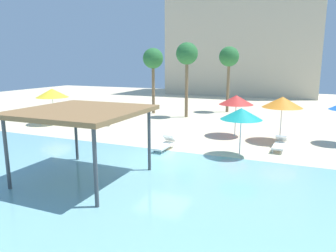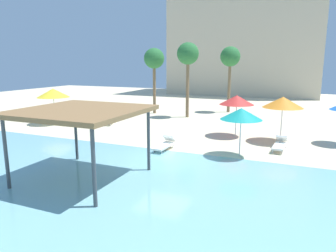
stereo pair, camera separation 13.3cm
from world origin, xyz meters
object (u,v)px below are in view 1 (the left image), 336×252
Objects in this scene: shade_pavilion at (82,113)px; lounge_chair_1 at (280,144)px; palm_tree_2 at (153,60)px; beach_umbrella_red_3 at (236,100)px; palm_tree_0 at (187,55)px; palm_tree_1 at (229,58)px; beach_umbrella_teal_4 at (241,114)px; lounge_chair_2 at (109,120)px; lounge_chair_3 at (165,144)px; lounge_chair_0 at (76,120)px; beach_umbrella_orange_1 at (282,102)px; beach_umbrella_yellow_0 at (52,93)px.

shade_pavilion is 2.43× the size of lounge_chair_1.
beach_umbrella_red_3 is at bearing -35.98° from palm_tree_2.
palm_tree_0 is 5.12m from palm_tree_1.
lounge_chair_2 is (-11.10, 4.86, -1.90)m from beach_umbrella_teal_4.
lounge_chair_2 is at bearing -98.57° from palm_tree_2.
lounge_chair_2 is at bearing -124.27° from lounge_chair_3.
lounge_chair_3 is at bearing -76.78° from palm_tree_0.
lounge_chair_0 is 9.24m from palm_tree_2.
beach_umbrella_teal_4 is 12.55m from palm_tree_0.
beach_umbrella_orange_1 reaches higher than lounge_chair_1.
palm_tree_0 reaches higher than palm_tree_2.
beach_umbrella_yellow_0 is 1.42× the size of lounge_chair_0.
lounge_chair_1 is at bearing 57.32° from lounge_chair_2.
lounge_chair_0 is 10.75m from palm_tree_0.
shade_pavilion is at bearing -74.01° from palm_tree_2.
palm_tree_1 is (7.31, 9.70, 4.86)m from lounge_chair_2.
beach_umbrella_orange_1 is 10.71m from palm_tree_0.
palm_tree_0 is (8.61, 7.06, 2.93)m from beach_umbrella_yellow_0.
beach_umbrella_teal_4 is 15.34m from palm_tree_1.
palm_tree_0 is at bearing 122.53° from beach_umbrella_teal_4.
palm_tree_1 is (11.35, 11.38, 2.74)m from beach_umbrella_yellow_0.
shade_pavilion is at bearing -42.40° from beach_umbrella_yellow_0.
lounge_chair_3 is (-2.93, -4.90, -2.07)m from beach_umbrella_red_3.
beach_umbrella_yellow_0 is 1.10× the size of beach_umbrella_teal_4.
palm_tree_1 is at bearing 45.08° from beach_umbrella_yellow_0.
palm_tree_1 reaches higher than beach_umbrella_teal_4.
lounge_chair_1 is 6.39m from lounge_chair_3.
beach_umbrella_teal_4 reaches higher than lounge_chair_1.
beach_umbrella_yellow_0 is 11.85m from lounge_chair_3.
palm_tree_0 is (4.57, 5.38, 5.04)m from lounge_chair_2.
beach_umbrella_orange_1 is 0.45× the size of palm_tree_2.
palm_tree_2 is at bearing 150.62° from lounge_chair_2.
palm_tree_1 is at bearing -178.62° from lounge_chair_3.
beach_umbrella_orange_1 is 13.03m from lounge_chair_2.
beach_umbrella_yellow_0 is 0.43× the size of palm_tree_0.
lounge_chair_2 is at bearing 178.03° from beach_umbrella_red_3.
palm_tree_2 reaches higher than lounge_chair_3.
palm_tree_2 is at bearing -149.59° from lounge_chair_3.
beach_umbrella_red_3 is 10.21m from lounge_chair_2.
palm_tree_1 is at bearing 85.68° from shade_pavilion.
shade_pavilion reaches higher than beach_umbrella_teal_4.
beach_umbrella_yellow_0 is 1.41× the size of lounge_chair_2.
palm_tree_2 reaches higher than shade_pavilion.
palm_tree_0 is (-1.21, 16.03, 2.58)m from shade_pavilion.
beach_umbrella_red_3 reaches higher than lounge_chair_2.
beach_umbrella_teal_4 is at bearing -36.75° from lounge_chair_1.
lounge_chair_0 and lounge_chair_2 have the same top height.
lounge_chair_0 is at bearing -90.05° from lounge_chair_2.
lounge_chair_0 is at bearing 163.96° from beach_umbrella_teal_4.
lounge_chair_1 is (15.44, -1.77, 0.00)m from lounge_chair_0.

